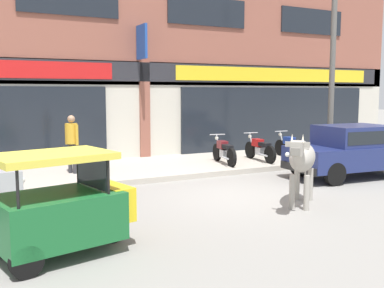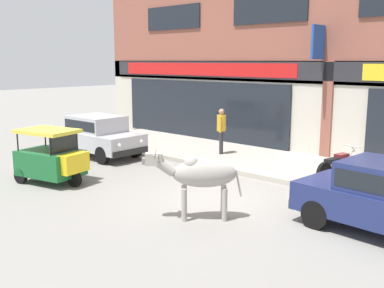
{
  "view_description": "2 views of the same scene",
  "coord_description": "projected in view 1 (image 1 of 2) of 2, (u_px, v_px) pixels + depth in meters",
  "views": [
    {
      "loc": [
        -5.62,
        -8.54,
        2.39
      ],
      "look_at": [
        -0.69,
        1.0,
        1.13
      ],
      "focal_mm": 42.0,
      "sensor_mm": 36.0,
      "label": 1
    },
    {
      "loc": [
        6.85,
        -8.4,
        3.41
      ],
      "look_at": [
        -1.77,
        1.0,
        1.03
      ],
      "focal_mm": 42.0,
      "sensor_mm": 36.0,
      "label": 2
    }
  ],
  "objects": [
    {
      "name": "cow",
      "position": [
        302.0,
        159.0,
        9.33
      ],
      "size": [
        1.71,
        1.64,
        1.61
      ],
      "color": "#9E998E",
      "rests_on": "ground"
    },
    {
      "name": "sidewalk",
      "position": [
        167.0,
        167.0,
        13.93
      ],
      "size": [
        19.0,
        3.67,
        0.15
      ],
      "primitive_type": "cube",
      "color": "#A8A093",
      "rests_on": "ground"
    },
    {
      "name": "motorcycle_1",
      "position": [
        260.0,
        149.0,
        14.59
      ],
      "size": [
        0.52,
        1.81,
        0.88
      ],
      "color": "black",
      "rests_on": "sidewalk"
    },
    {
      "name": "ground_plane",
      "position": [
        238.0,
        195.0,
        10.38
      ],
      "size": [
        90.0,
        90.0,
        0.0
      ],
      "primitive_type": "plane",
      "color": "gray"
    },
    {
      "name": "utility_pole",
      "position": [
        332.0,
        67.0,
        14.6
      ],
      "size": [
        0.18,
        0.18,
        6.08
      ],
      "primitive_type": "cylinder",
      "color": "#595651",
      "rests_on": "sidewalk"
    },
    {
      "name": "shop_building",
      "position": [
        141.0,
        40.0,
        15.3
      ],
      "size": [
        23.0,
        1.4,
        8.72
      ],
      "color": "#8E5142",
      "rests_on": "ground"
    },
    {
      "name": "car_0",
      "position": [
        352.0,
        149.0,
        12.49
      ],
      "size": [
        3.7,
        1.86,
        1.46
      ],
      "color": "black",
      "rests_on": "ground"
    },
    {
      "name": "auto_rickshaw",
      "position": [
        62.0,
        211.0,
        6.56
      ],
      "size": [
        2.12,
        1.5,
        1.52
      ],
      "color": "black",
      "rests_on": "ground"
    },
    {
      "name": "motorcycle_2",
      "position": [
        292.0,
        146.0,
        15.23
      ],
      "size": [
        0.52,
        1.81,
        0.88
      ],
      "color": "black",
      "rests_on": "sidewalk"
    },
    {
      "name": "pedestrian",
      "position": [
        72.0,
        138.0,
        12.26
      ],
      "size": [
        0.32,
        0.45,
        1.6
      ],
      "color": "#2D2D33",
      "rests_on": "sidewalk"
    },
    {
      "name": "motorcycle_0",
      "position": [
        224.0,
        151.0,
        13.99
      ],
      "size": [
        0.61,
        1.8,
        0.88
      ],
      "color": "black",
      "rests_on": "sidewalk"
    }
  ]
}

